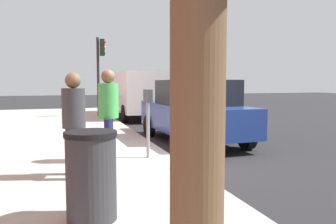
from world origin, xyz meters
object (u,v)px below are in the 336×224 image
at_px(trash_bin, 91,175).
at_px(parked_van_far, 139,92).
at_px(parking_meter, 148,109).
at_px(pedestrian_at_meter, 108,107).
at_px(parked_sedan_near, 194,111).
at_px(traffic_signal, 100,63).
at_px(pedestrian_bystander, 74,116).

bearing_deg(trash_bin, parked_van_far, -15.33).
height_order(parking_meter, pedestrian_at_meter, pedestrian_at_meter).
relative_size(parked_sedan_near, traffic_signal, 1.24).
bearing_deg(traffic_signal, parking_meter, 179.42).
height_order(traffic_signal, trash_bin, traffic_signal).
bearing_deg(pedestrian_bystander, pedestrian_at_meter, 35.39).
relative_size(parked_van_far, trash_bin, 5.20).
height_order(pedestrian_at_meter, traffic_signal, traffic_signal).
bearing_deg(pedestrian_bystander, traffic_signal, 62.01).
xyz_separation_m(traffic_signal, trash_bin, (-12.04, 1.49, -1.92)).
bearing_deg(traffic_signal, parked_sedan_near, -165.64).
distance_m(pedestrian_at_meter, parked_sedan_near, 3.49).
distance_m(parked_sedan_near, traffic_signal, 7.42).
height_order(pedestrian_at_meter, parked_van_far, parked_van_far).
bearing_deg(pedestrian_at_meter, trash_bin, -89.73).
xyz_separation_m(pedestrian_bystander, parked_sedan_near, (3.17, -3.39, -0.26)).
relative_size(parking_meter, pedestrian_at_meter, 0.78).
relative_size(pedestrian_at_meter, trash_bin, 1.78).
bearing_deg(parking_meter, trash_bin, 154.13).
xyz_separation_m(pedestrian_at_meter, parked_sedan_near, (2.20, -2.70, -0.32)).
xyz_separation_m(pedestrian_at_meter, pedestrian_bystander, (-0.97, 0.70, -0.07)).
distance_m(pedestrian_at_meter, trash_bin, 2.95).
bearing_deg(pedestrian_at_meter, pedestrian_bystander, -113.56).
bearing_deg(pedestrian_bystander, parked_sedan_near, 24.00).
height_order(parking_meter, parked_sedan_near, parked_sedan_near).
distance_m(parked_sedan_near, parked_van_far, 6.95).
distance_m(pedestrian_bystander, parked_sedan_near, 4.65).
distance_m(traffic_signal, trash_bin, 12.28).
relative_size(pedestrian_bystander, traffic_signal, 0.48).
height_order(pedestrian_bystander, trash_bin, pedestrian_bystander).
bearing_deg(trash_bin, pedestrian_at_meter, -11.71).
relative_size(pedestrian_at_meter, parked_sedan_near, 0.40).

